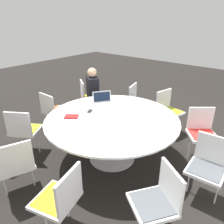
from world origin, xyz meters
The scene contains 18 objects.
ground_plane centered at (0.00, 0.00, 0.00)m, with size 16.00×16.00×0.00m, color black.
conference_table centered at (0.00, 0.00, 0.65)m, with size 2.09×2.09×0.76m.
chair_0 centered at (-0.94, -1.50, 0.51)m, with size 0.59×0.60×0.86m.
chair_1 centered at (0.06, -1.47, 0.51)m, with size 0.42×0.44×0.86m.
chair_2 centered at (0.85, -1.20, 0.51)m, with size 0.59×0.60×0.86m.
chair_3 centered at (1.41, -0.43, 0.51)m, with size 0.56×0.54×0.86m.
chair_4 centered at (1.40, 0.46, 0.51)m, with size 0.54×0.52×0.86m.
chair_5 centered at (0.77, 1.26, 0.51)m, with size 0.59×0.60×0.86m.
chair_6 centered at (-0.15, 1.47, 0.51)m, with size 0.44×0.46×0.86m.
chair_7 centered at (-0.98, 1.10, 0.51)m, with size 0.60×0.61×0.86m.
chair_8 centered at (-1.45, 0.26, 0.51)m, with size 0.52×0.51×0.86m.
chair_9 centered at (-1.41, -0.43, 0.51)m, with size 0.53×0.52×0.86m.
person_0 centered at (-0.88, -1.26, 0.71)m, with size 0.38×0.42×1.21m.
laptop centered at (-0.34, -0.50, 0.81)m, with size 0.42×0.40×0.21m.
spiral_notebook centered at (0.39, -0.51, 0.77)m, with size 0.25×0.26×0.02m.
coffee_cup centered at (0.04, -0.21, 0.80)m, with size 0.07×0.07×0.09m.
cell_phone centered at (0.05, -0.44, 0.76)m, with size 0.16×0.12×0.01m.
handbag centered at (1.19, -0.99, 0.14)m, with size 0.36×0.16×0.28m.
Camera 1 is at (2.36, 1.96, 2.25)m, focal length 35.00 mm.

